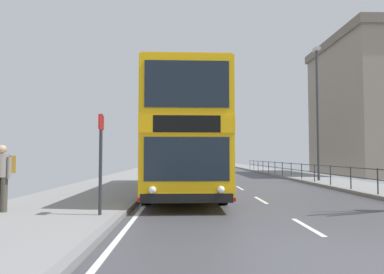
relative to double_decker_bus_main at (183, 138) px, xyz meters
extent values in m
cube|color=#414147|center=(2.76, -9.76, -2.32)|extent=(8.40, 140.00, 0.06)
cube|color=silver|center=(2.76, -7.16, -2.29)|extent=(0.12, 2.00, 0.00)
cube|color=silver|center=(2.76, -2.36, -2.29)|extent=(0.12, 2.00, 0.00)
cube|color=silver|center=(2.76, 2.44, -2.29)|extent=(0.12, 2.00, 0.00)
cube|color=silver|center=(2.76, 7.24, -2.29)|extent=(0.12, 2.00, 0.00)
cube|color=silver|center=(2.76, 12.04, -2.29)|extent=(0.12, 2.00, 0.00)
cube|color=silver|center=(2.76, 16.84, -2.29)|extent=(0.12, 2.00, 0.00)
cube|color=silver|center=(2.76, 21.64, -2.29)|extent=(0.12, 2.00, 0.00)
cube|color=silver|center=(2.76, 26.44, -2.29)|extent=(0.12, 2.00, 0.00)
cube|color=silver|center=(2.76, 31.24, -2.29)|extent=(0.12, 2.00, 0.00)
cube|color=silver|center=(2.76, 36.04, -2.29)|extent=(0.12, 2.00, 0.00)
cube|color=silver|center=(2.76, 40.84, -2.29)|extent=(0.12, 2.00, 0.00)
cube|color=silver|center=(-1.19, -9.76, -2.29)|extent=(0.12, 133.00, 0.00)
cube|color=gray|center=(-1.54, -9.76, -2.22)|extent=(0.20, 140.00, 0.14)
cube|color=#F4B20F|center=(0.00, 0.01, -1.04)|extent=(2.80, 11.32, 1.81)
cube|color=#F4B20F|center=(0.00, 0.01, 0.11)|extent=(2.82, 11.38, 0.47)
cube|color=#F4B20F|center=(0.00, 0.01, 1.17)|extent=(2.80, 11.32, 1.66)
cube|color=#D0970D|center=(0.00, 0.01, 2.04)|extent=(2.72, 10.98, 0.08)
cube|color=#19232D|center=(0.12, -5.64, -0.82)|extent=(2.25, 0.08, 1.16)
cube|color=black|center=(0.12, -5.64, 0.11)|extent=(1.79, 0.07, 0.45)
cube|color=#19232D|center=(0.12, -5.64, 1.17)|extent=(2.25, 0.08, 1.26)
cube|color=black|center=(0.12, -5.64, -1.84)|extent=(2.43, 0.13, 0.24)
cube|color=#B2140F|center=(0.00, 0.01, -1.88)|extent=(2.83, 11.38, 0.10)
cube|color=#19232D|center=(1.28, 0.32, -0.78)|extent=(0.21, 8.79, 0.94)
cube|color=#19232D|center=(1.29, 0.04, 1.26)|extent=(0.24, 10.14, 0.99)
cube|color=#19232D|center=(-1.30, 0.26, -0.78)|extent=(0.21, 8.79, 0.94)
cube|color=#19232D|center=(-1.29, -0.02, 1.26)|extent=(0.24, 10.14, 0.99)
sphere|color=white|center=(1.02, -5.63, -1.62)|extent=(0.20, 0.20, 0.20)
sphere|color=white|center=(-0.77, -5.67, -1.62)|extent=(0.20, 0.20, 0.20)
cube|color=#19232D|center=(1.38, -4.24, -1.16)|extent=(0.04, 0.90, 1.56)
cylinder|color=black|center=(1.30, -3.40, -1.77)|extent=(0.32, 1.05, 1.04)
cylinder|color=black|center=(-1.15, -3.45, -1.77)|extent=(0.32, 1.05, 1.04)
cylinder|color=black|center=(1.14, 3.77, -1.77)|extent=(0.32, 1.05, 1.04)
cylinder|color=black|center=(-1.31, 3.72, -1.77)|extent=(0.32, 1.05, 1.04)
cylinder|color=#2D3338|center=(7.21, -1.89, -1.67)|extent=(0.05, 0.05, 0.97)
cylinder|color=#2D3338|center=(7.21, 0.26, -1.67)|extent=(0.05, 0.05, 0.97)
cylinder|color=#2D3338|center=(7.21, 2.42, -1.67)|extent=(0.05, 0.05, 0.97)
cylinder|color=#2D3338|center=(7.21, 4.57, -1.67)|extent=(0.05, 0.05, 0.97)
cylinder|color=#2D3338|center=(7.21, 6.73, -1.67)|extent=(0.05, 0.05, 0.97)
cylinder|color=#2D3338|center=(7.21, 8.88, -1.67)|extent=(0.05, 0.05, 0.97)
cylinder|color=#2D3338|center=(7.21, 11.04, -1.67)|extent=(0.05, 0.05, 0.97)
cylinder|color=#2D3338|center=(7.21, 13.19, -1.67)|extent=(0.05, 0.05, 0.97)
cylinder|color=#2D3338|center=(7.21, 15.35, -1.67)|extent=(0.05, 0.05, 0.97)
cylinder|color=#2D3338|center=(7.21, 17.50, -1.67)|extent=(0.05, 0.05, 0.97)
cylinder|color=#2D3338|center=(7.21, 19.66, -1.67)|extent=(0.05, 0.05, 0.97)
cylinder|color=#2D3338|center=(7.21, 21.81, -1.67)|extent=(0.05, 0.05, 0.97)
cylinder|color=#2D3338|center=(7.21, 23.97, -1.67)|extent=(0.05, 0.05, 0.97)
cylinder|color=#2D3338|center=(7.21, 6.73, -1.23)|extent=(0.04, 34.48, 0.04)
cylinder|color=#2D3338|center=(7.21, 6.73, -1.62)|extent=(0.04, 34.48, 0.04)
cylinder|color=#4C473D|center=(-4.50, -5.84, -1.70)|extent=(0.19, 0.19, 0.92)
cylinder|color=gray|center=(-4.59, -5.81, -0.98)|extent=(0.41, 0.41, 0.60)
cylinder|color=gray|center=(-4.38, -5.86, -1.04)|extent=(0.12, 0.12, 0.57)
sphere|color=tan|center=(-4.59, -5.81, -0.57)|extent=(0.26, 0.26, 0.22)
cube|color=olive|center=(-4.54, -5.56, -0.96)|extent=(0.31, 0.24, 0.45)
cylinder|color=#2D2D33|center=(-1.97, -6.33, -0.94)|extent=(0.08, 0.08, 2.44)
cube|color=red|center=(-1.97, -6.31, 0.08)|extent=(0.04, 0.44, 0.36)
cylinder|color=#38383D|center=(7.91, 5.81, 1.66)|extent=(0.14, 0.14, 7.63)
cube|color=#B2B2AD|center=(7.91, 5.81, 5.59)|extent=(0.28, 0.60, 0.20)
camera|label=1|loc=(0.05, -15.10, -0.74)|focal=33.71mm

